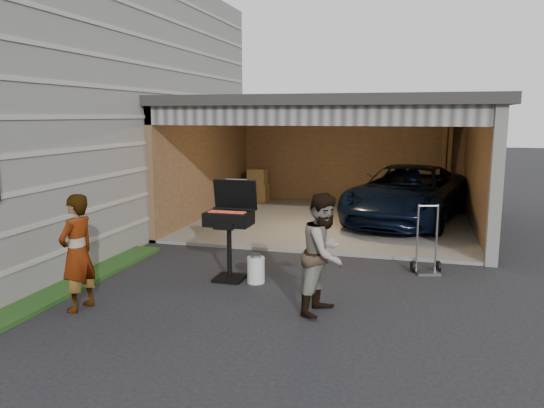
{
  "coord_description": "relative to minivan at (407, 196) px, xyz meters",
  "views": [
    {
      "loc": [
        2.61,
        -5.82,
        2.52
      ],
      "look_at": [
        0.45,
        2.08,
        1.15
      ],
      "focal_mm": 35.0,
      "sensor_mm": 36.0,
      "label": 1
    }
  ],
  "objects": [
    {
      "name": "ground",
      "position": [
        -2.43,
        -6.9,
        -0.65
      ],
      "size": [
        80.0,
        80.0,
        0.0
      ],
      "primitive_type": "plane",
      "color": "black",
      "rests_on": "ground"
    },
    {
      "name": "hand_truck",
      "position": [
        0.41,
        -4.06,
        -0.44
      ],
      "size": [
        0.49,
        0.44,
        1.12
      ],
      "rotation": [
        0.0,
        0.0,
        0.29
      ],
      "color": "gray",
      "rests_on": "ground"
    },
    {
      "name": "woman",
      "position": [
        -4.01,
        -6.97,
        0.12
      ],
      "size": [
        0.44,
        0.61,
        1.54
      ],
      "primitive_type": "imported",
      "rotation": [
        0.0,
        0.0,
        -1.71
      ],
      "color": "#9DAAC5",
      "rests_on": "ground"
    },
    {
      "name": "man",
      "position": [
        -0.91,
        -6.21,
        0.13
      ],
      "size": [
        0.77,
        0.89,
        1.56
      ],
      "primitive_type": "imported",
      "rotation": [
        0.0,
        0.0,
        1.3
      ],
      "color": "#4B2C1D",
      "rests_on": "ground"
    },
    {
      "name": "bbq_grill",
      "position": [
        -2.55,
        -5.21,
        0.26
      ],
      "size": [
        0.69,
        0.61,
        1.54
      ],
      "color": "black",
      "rests_on": "ground"
    },
    {
      "name": "house",
      "position": [
        -8.43,
        -2.9,
        2.1
      ],
      "size": [
        7.0,
        11.0,
        5.5
      ],
      "primitive_type": "cube",
      "color": "#474744",
      "rests_on": "ground"
    },
    {
      "name": "propane_tank",
      "position": [
        -2.11,
        -5.28,
        -0.45
      ],
      "size": [
        0.35,
        0.35,
        0.4
      ],
      "primitive_type": "cylinder",
      "rotation": [
        0.0,
        0.0,
        -0.4
      ],
      "color": "silver",
      "rests_on": "ground"
    },
    {
      "name": "garage",
      "position": [
        -1.67,
        -0.11,
        1.22
      ],
      "size": [
        6.8,
        6.3,
        2.9
      ],
      "color": "#605E59",
      "rests_on": "ground"
    },
    {
      "name": "minivan",
      "position": [
        0.0,
        0.0,
        0.0
      ],
      "size": [
        3.16,
        5.05,
        1.3
      ],
      "primitive_type": "imported",
      "rotation": [
        0.0,
        0.0,
        -0.23
      ],
      "color": "black",
      "rests_on": "ground"
    }
  ]
}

